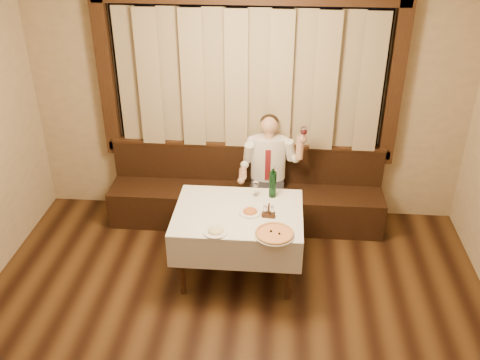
# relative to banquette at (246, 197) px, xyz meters

# --- Properties ---
(room) EXTENTS (5.01, 6.01, 2.81)m
(room) POSITION_rel_banquette_xyz_m (-0.00, -1.75, 1.19)
(room) COLOR black
(room) RESTS_ON ground
(banquette) EXTENTS (3.20, 0.61, 0.94)m
(banquette) POSITION_rel_banquette_xyz_m (0.00, 0.00, 0.00)
(banquette) COLOR black
(banquette) RESTS_ON ground
(dining_table) EXTENTS (1.27, 0.97, 0.76)m
(dining_table) POSITION_rel_banquette_xyz_m (0.00, -1.02, 0.34)
(dining_table) COLOR black
(dining_table) RESTS_ON ground
(pizza) EXTENTS (0.38, 0.38, 0.04)m
(pizza) POSITION_rel_banquette_xyz_m (0.37, -1.40, 0.46)
(pizza) COLOR white
(pizza) RESTS_ON dining_table
(pasta_red) EXTENTS (0.23, 0.23, 0.08)m
(pasta_red) POSITION_rel_banquette_xyz_m (0.12, -1.04, 0.48)
(pasta_red) COLOR white
(pasta_red) RESTS_ON dining_table
(pasta_cream) EXTENTS (0.24, 0.24, 0.08)m
(pasta_cream) POSITION_rel_banquette_xyz_m (-0.18, -1.40, 0.48)
(pasta_cream) COLOR white
(pasta_cream) RESTS_ON dining_table
(green_bottle) EXTENTS (0.08, 0.08, 0.35)m
(green_bottle) POSITION_rel_banquette_xyz_m (0.32, -0.70, 0.59)
(green_bottle) COLOR #0D3F1A
(green_bottle) RESTS_ON dining_table
(table_wine_glass) EXTENTS (0.07, 0.07, 0.18)m
(table_wine_glass) POSITION_rel_banquette_xyz_m (0.15, -0.70, 0.58)
(table_wine_glass) COLOR white
(table_wine_glass) RESTS_ON dining_table
(cruet_caddy) EXTENTS (0.13, 0.07, 0.14)m
(cruet_caddy) POSITION_rel_banquette_xyz_m (0.30, -1.09, 0.49)
(cruet_caddy) COLOR black
(cruet_caddy) RESTS_ON dining_table
(seated_man) EXTENTS (0.74, 0.55, 1.37)m
(seated_man) POSITION_rel_banquette_xyz_m (0.26, -0.09, 0.49)
(seated_man) COLOR black
(seated_man) RESTS_ON ground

